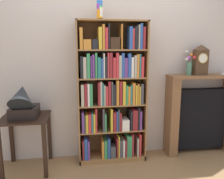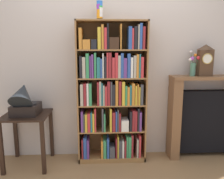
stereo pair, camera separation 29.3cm
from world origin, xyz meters
name	(u,v)px [view 1 (the left image)]	position (x,y,z in m)	size (l,w,h in m)	color
ground_plane	(113,164)	(0.00, 0.00, -0.01)	(7.78, 6.40, 0.02)	#997047
wall_back	(118,61)	(0.11, 0.33, 1.31)	(4.78, 0.08, 2.62)	beige
bookshelf	(112,95)	(0.00, 0.14, 0.89)	(0.88, 0.29, 1.82)	olive
cup_stack	(100,11)	(-0.15, 0.15, 1.94)	(0.07, 0.07, 0.23)	black
side_table_left	(26,130)	(-1.07, 0.03, 0.52)	(0.55, 0.53, 0.68)	black
gramophone	(23,102)	(-1.07, -0.02, 0.87)	(0.31, 0.44, 0.47)	black
fireplace_mantel	(200,114)	(1.29, 0.18, 0.55)	(1.00, 0.27, 1.13)	brown
mantel_clock	(200,60)	(1.22, 0.16, 1.33)	(0.18, 0.13, 0.41)	#472D1C
flower_vase	(189,65)	(1.06, 0.16, 1.27)	(0.14, 0.15, 0.33)	#4C7A60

